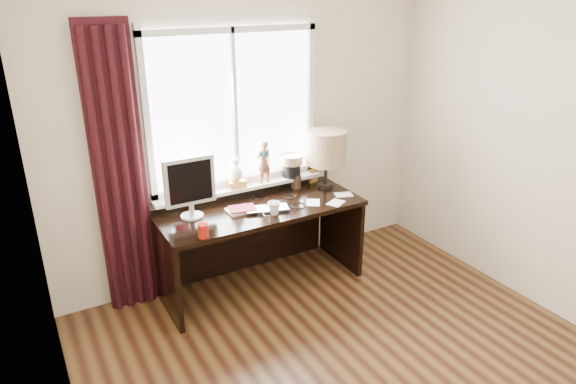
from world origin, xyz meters
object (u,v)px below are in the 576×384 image
mug (274,208)px  table_lamp (326,148)px  laptop (267,209)px  desk (256,228)px  red_cup (203,231)px  monitor (190,184)px

mug → table_lamp: (0.68, 0.29, 0.31)m
laptop → desk: (-0.01, 0.21, -0.26)m
red_cup → mug: bearing=10.2°
mug → table_lamp: 0.80m
laptop → mug: 0.09m
monitor → table_lamp: 1.27m
mug → monitor: bearing=156.3°
laptop → table_lamp: size_ratio=0.67×
mug → monitor: (-0.59, 0.26, 0.23)m
laptop → red_cup: bearing=-146.6°
red_cup → desk: size_ratio=0.06×
monitor → table_lamp: size_ratio=0.94×
desk → monitor: (-0.56, -0.02, 0.52)m
red_cup → desk: 0.78m
laptop → red_cup: red_cup is taller
monitor → laptop: bearing=-17.9°
monitor → table_lamp: bearing=1.2°
laptop → monitor: (-0.57, 0.19, 0.26)m
red_cup → desk: red_cup is taller
table_lamp → desk: bearing=-179.5°
mug → laptop: bearing=105.3°
mug → desk: 0.41m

